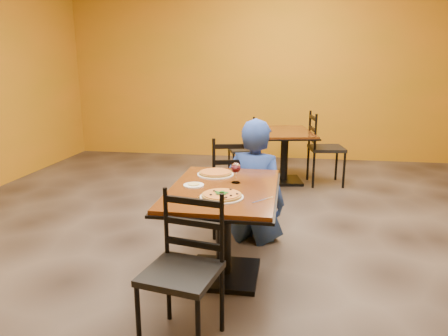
% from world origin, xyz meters
% --- Properties ---
extents(floor, '(7.00, 8.00, 0.01)m').
position_xyz_m(floor, '(0.00, 0.00, 0.00)').
color(floor, black).
rests_on(floor, ground).
extents(wall_back, '(7.00, 0.01, 3.00)m').
position_xyz_m(wall_back, '(0.00, 4.00, 1.50)').
color(wall_back, '#C37015').
rests_on(wall_back, ground).
extents(table_main, '(0.83, 1.23, 0.75)m').
position_xyz_m(table_main, '(0.00, -0.50, 0.56)').
color(table_main, '#57270D').
rests_on(table_main, floor).
extents(table_second, '(0.94, 1.23, 0.75)m').
position_xyz_m(table_second, '(0.42, 2.37, 0.55)').
color(table_second, '#57270D').
rests_on(table_second, floor).
extents(chair_main_near, '(0.49, 0.49, 0.92)m').
position_xyz_m(chair_main_near, '(-0.12, -1.35, 0.46)').
color(chair_main_near, black).
rests_on(chair_main_near, floor).
extents(chair_main_far, '(0.54, 0.54, 1.00)m').
position_xyz_m(chair_main_far, '(-0.05, 0.45, 0.50)').
color(chair_main_far, black).
rests_on(chair_main_far, floor).
extents(chair_second_left, '(0.52, 0.52, 0.91)m').
position_xyz_m(chair_second_left, '(-0.16, 2.37, 0.46)').
color(chair_second_left, black).
rests_on(chair_second_left, floor).
extents(chair_second_right, '(0.52, 0.52, 1.02)m').
position_xyz_m(chair_second_right, '(1.01, 2.37, 0.51)').
color(chair_second_right, black).
rests_on(chair_second_right, floor).
extents(diner, '(0.67, 0.52, 1.18)m').
position_xyz_m(diner, '(0.17, 0.31, 0.59)').
color(diner, navy).
rests_on(diner, floor).
extents(plate_main, '(0.31, 0.31, 0.01)m').
position_xyz_m(plate_main, '(0.03, -0.76, 0.76)').
color(plate_main, white).
rests_on(plate_main, table_main).
extents(pizza_main, '(0.28, 0.28, 0.02)m').
position_xyz_m(pizza_main, '(0.03, -0.76, 0.77)').
color(pizza_main, '#8A330A').
rests_on(pizza_main, plate_main).
extents(plate_far, '(0.31, 0.31, 0.01)m').
position_xyz_m(plate_far, '(-0.12, -0.16, 0.76)').
color(plate_far, white).
rests_on(plate_far, table_main).
extents(pizza_far, '(0.28, 0.28, 0.02)m').
position_xyz_m(pizza_far, '(-0.12, -0.16, 0.77)').
color(pizza_far, '#BA7823').
rests_on(pizza_far, plate_far).
extents(side_plate, '(0.16, 0.16, 0.01)m').
position_xyz_m(side_plate, '(-0.23, -0.50, 0.76)').
color(side_plate, white).
rests_on(side_plate, table_main).
extents(dip, '(0.09, 0.09, 0.01)m').
position_xyz_m(dip, '(-0.23, -0.50, 0.76)').
color(dip, tan).
rests_on(dip, side_plate).
extents(wine_glass, '(0.08, 0.08, 0.18)m').
position_xyz_m(wine_glass, '(0.08, -0.37, 0.84)').
color(wine_glass, white).
rests_on(wine_glass, table_main).
extents(fork, '(0.04, 0.19, 0.00)m').
position_xyz_m(fork, '(-0.13, -0.76, 0.75)').
color(fork, silver).
rests_on(fork, table_main).
extents(knife, '(0.15, 0.17, 0.00)m').
position_xyz_m(knife, '(0.32, -0.77, 0.75)').
color(knife, silver).
rests_on(knife, table_main).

